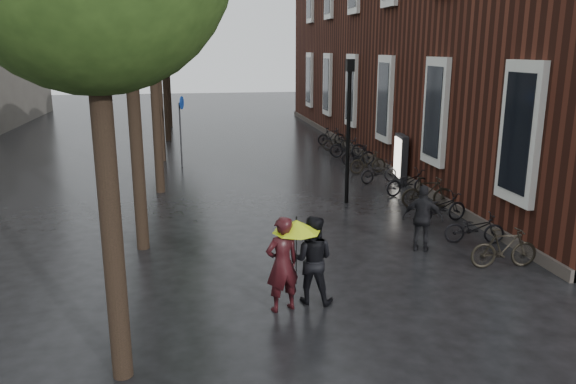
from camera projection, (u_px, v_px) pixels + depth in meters
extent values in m
cube|color=#38160F|center=(458.00, 29.00, 27.58)|extent=(10.00, 33.00, 12.00)
cube|color=silver|center=(521.00, 133.00, 14.12)|extent=(0.25, 1.60, 3.60)
cube|color=black|center=(518.00, 133.00, 14.10)|extent=(0.10, 1.20, 3.00)
cube|color=silver|center=(436.00, 112.00, 18.89)|extent=(0.25, 1.60, 3.60)
cube|color=black|center=(434.00, 112.00, 18.87)|extent=(0.10, 1.20, 3.00)
cube|color=silver|center=(386.00, 99.00, 23.66)|extent=(0.25, 1.60, 3.60)
cube|color=black|center=(383.00, 99.00, 23.64)|extent=(0.10, 1.20, 3.00)
cube|color=silver|center=(352.00, 90.00, 28.42)|extent=(0.25, 1.60, 3.60)
cube|color=black|center=(350.00, 91.00, 28.41)|extent=(0.10, 1.20, 3.00)
cube|color=silver|center=(328.00, 84.00, 33.19)|extent=(0.25, 1.60, 3.60)
cube|color=black|center=(326.00, 84.00, 33.18)|extent=(0.10, 1.20, 3.00)
cube|color=silver|center=(310.00, 80.00, 37.96)|extent=(0.25, 1.60, 3.60)
cube|color=black|center=(309.00, 80.00, 37.94)|extent=(0.10, 1.20, 3.00)
cube|color=#3F3833|center=(359.00, 149.00, 28.20)|extent=(0.40, 33.00, 0.30)
cylinder|color=black|center=(112.00, 237.00, 8.39)|extent=(0.32, 0.32, 4.68)
cylinder|color=black|center=(138.00, 164.00, 14.11)|extent=(0.32, 0.32, 4.51)
cylinder|color=black|center=(157.00, 124.00, 19.81)|extent=(0.32, 0.32, 4.95)
cylinder|color=black|center=(160.00, 113.00, 25.58)|extent=(0.32, 0.32, 4.40)
cylinder|color=black|center=(166.00, 98.00, 31.27)|extent=(0.32, 0.32, 4.79)
cylinder|color=black|center=(169.00, 92.00, 37.01)|extent=(0.32, 0.32, 4.57)
imported|color=black|center=(282.00, 264.00, 10.99)|extent=(0.82, 0.66, 1.94)
imported|color=black|center=(312.00, 259.00, 11.37)|extent=(1.09, 0.98, 1.84)
cylinder|color=black|center=(296.00, 255.00, 11.10)|extent=(0.02, 0.02, 1.22)
cone|color=#BCD816|center=(296.00, 226.00, 10.95)|extent=(0.96, 0.96, 0.24)
cylinder|color=black|center=(296.00, 218.00, 10.91)|extent=(0.02, 0.02, 0.08)
imported|color=black|center=(423.00, 218.00, 14.30)|extent=(1.10, 0.85, 1.73)
imported|color=black|center=(504.00, 248.00, 13.26)|extent=(1.66, 0.58, 0.98)
imported|color=black|center=(474.00, 228.00, 14.98)|extent=(1.66, 0.89, 0.83)
imported|color=black|center=(441.00, 208.00, 16.75)|extent=(1.81, 0.90, 0.91)
imported|color=black|center=(427.00, 192.00, 18.28)|extent=(1.75, 0.65, 1.03)
imported|color=black|center=(408.00, 182.00, 19.90)|extent=(1.85, 1.00, 0.92)
imported|color=black|center=(379.00, 172.00, 21.74)|extent=(1.69, 0.92, 0.84)
imported|color=black|center=(368.00, 162.00, 23.34)|extent=(1.63, 0.60, 0.96)
imported|color=black|center=(358.00, 154.00, 25.09)|extent=(1.56, 0.47, 0.93)
imported|color=black|center=(347.00, 147.00, 26.72)|extent=(1.76, 0.82, 1.02)
imported|color=black|center=(337.00, 142.00, 28.77)|extent=(1.59, 0.64, 0.82)
imported|color=black|center=(331.00, 136.00, 30.33)|extent=(1.57, 0.58, 0.92)
cube|color=black|center=(401.00, 158.00, 21.90)|extent=(0.25, 1.21, 1.83)
cube|color=white|center=(398.00, 157.00, 21.87)|extent=(0.04, 1.02, 1.50)
cylinder|color=black|center=(348.00, 138.00, 18.44)|extent=(0.13, 0.13, 4.44)
cube|color=black|center=(350.00, 65.00, 17.87)|extent=(0.24, 0.24, 0.39)
sphere|color=#FFE5B2|center=(350.00, 65.00, 17.87)|extent=(0.20, 0.20, 0.20)
cylinder|color=#262628|center=(181.00, 135.00, 24.45)|extent=(0.07, 0.07, 2.80)
cylinder|color=#0D3397|center=(182.00, 103.00, 24.12)|extent=(0.03, 0.56, 0.56)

